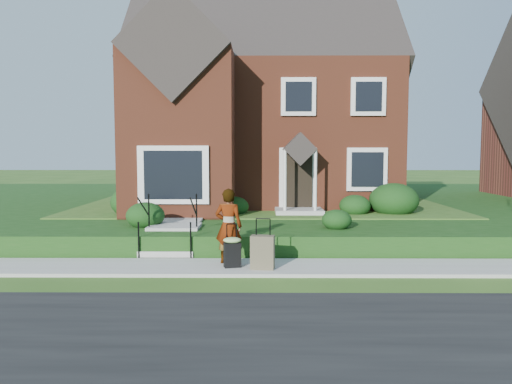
{
  "coord_description": "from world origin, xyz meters",
  "views": [
    {
      "loc": [
        -0.14,
        -11.4,
        2.74
      ],
      "look_at": [
        -0.23,
        2.0,
        1.63
      ],
      "focal_mm": 35.0,
      "sensor_mm": 36.0,
      "label": 1
    }
  ],
  "objects_px": {
    "suitcase_black": "(232,250)",
    "suitcase_olive": "(263,252)",
    "front_steps": "(172,235)",
    "woman": "(229,226)"
  },
  "relations": [
    {
      "from": "front_steps",
      "to": "suitcase_olive",
      "type": "relative_size",
      "value": 1.77
    },
    {
      "from": "woman",
      "to": "suitcase_olive",
      "type": "relative_size",
      "value": 1.56
    },
    {
      "from": "suitcase_black",
      "to": "suitcase_olive",
      "type": "height_order",
      "value": "suitcase_olive"
    },
    {
      "from": "suitcase_black",
      "to": "suitcase_olive",
      "type": "xyz_separation_m",
      "value": [
        0.69,
        -0.16,
        -0.01
      ]
    },
    {
      "from": "woman",
      "to": "suitcase_olive",
      "type": "bearing_deg",
      "value": 154.71
    },
    {
      "from": "suitcase_black",
      "to": "suitcase_olive",
      "type": "bearing_deg",
      "value": -27.08
    },
    {
      "from": "front_steps",
      "to": "suitcase_olive",
      "type": "bearing_deg",
      "value": -41.47
    },
    {
      "from": "suitcase_black",
      "to": "suitcase_olive",
      "type": "distance_m",
      "value": 0.71
    },
    {
      "from": "front_steps",
      "to": "suitcase_black",
      "type": "height_order",
      "value": "front_steps"
    },
    {
      "from": "woman",
      "to": "suitcase_olive",
      "type": "height_order",
      "value": "woman"
    }
  ]
}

